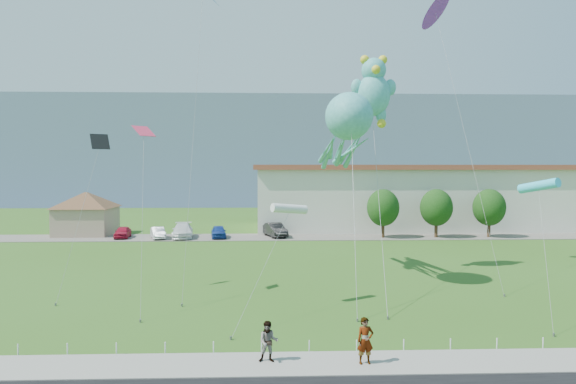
{
  "coord_description": "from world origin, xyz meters",
  "views": [
    {
      "loc": [
        -2.68,
        -22.43,
        7.67
      ],
      "look_at": [
        -1.55,
        8.0,
        6.31
      ],
      "focal_mm": 32.0,
      "sensor_mm": 36.0,
      "label": 1
    }
  ],
  "objects_px": {
    "parked_car_blue": "(219,232)",
    "octopus_kite": "(346,130)",
    "parked_car_red": "(123,232)",
    "parked_car_white": "(183,231)",
    "pavilion": "(86,209)",
    "pedestrian_left": "(365,341)",
    "parked_car_black": "(275,230)",
    "pedestrian_right": "(268,342)",
    "parked_car_silver": "(158,233)",
    "warehouse": "(487,196)",
    "teddy_bear_kite": "(374,90)"
  },
  "relations": [
    {
      "from": "pedestrian_right",
      "to": "octopus_kite",
      "type": "bearing_deg",
      "value": 72.74
    },
    {
      "from": "pavilion",
      "to": "parked_car_silver",
      "type": "bearing_deg",
      "value": -23.06
    },
    {
      "from": "pedestrian_left",
      "to": "parked_car_white",
      "type": "bearing_deg",
      "value": 102.27
    },
    {
      "from": "parked_car_blue",
      "to": "octopus_kite",
      "type": "distance_m",
      "value": 26.69
    },
    {
      "from": "octopus_kite",
      "to": "parked_car_black",
      "type": "bearing_deg",
      "value": 100.97
    },
    {
      "from": "octopus_kite",
      "to": "teddy_bear_kite",
      "type": "xyz_separation_m",
      "value": [
        2.6,
        3.55,
        3.29
      ]
    },
    {
      "from": "pavilion",
      "to": "parked_car_white",
      "type": "bearing_deg",
      "value": -15.58
    },
    {
      "from": "parked_car_red",
      "to": "parked_car_white",
      "type": "distance_m",
      "value": 6.62
    },
    {
      "from": "parked_car_silver",
      "to": "parked_car_blue",
      "type": "relative_size",
      "value": 0.96
    },
    {
      "from": "pedestrian_left",
      "to": "parked_car_blue",
      "type": "xyz_separation_m",
      "value": [
        -9.35,
        37.43,
        -0.27
      ]
    },
    {
      "from": "pedestrian_right",
      "to": "parked_car_silver",
      "type": "relative_size",
      "value": 0.43
    },
    {
      "from": "pavilion",
      "to": "teddy_bear_kite",
      "type": "xyz_separation_m",
      "value": [
        29.09,
        -22.41,
        10.54
      ]
    },
    {
      "from": "teddy_bear_kite",
      "to": "pavilion",
      "type": "bearing_deg",
      "value": 142.39
    },
    {
      "from": "pedestrian_left",
      "to": "pedestrian_right",
      "type": "height_order",
      "value": "pedestrian_left"
    },
    {
      "from": "parked_car_blue",
      "to": "teddy_bear_kite",
      "type": "xyz_separation_m",
      "value": [
        13.38,
        -18.93,
        12.83
      ]
    },
    {
      "from": "pavilion",
      "to": "parked_car_blue",
      "type": "relative_size",
      "value": 2.33
    },
    {
      "from": "pedestrian_left",
      "to": "parked_car_red",
      "type": "height_order",
      "value": "pedestrian_left"
    },
    {
      "from": "parked_car_silver",
      "to": "octopus_kite",
      "type": "xyz_separation_m",
      "value": [
        17.37,
        -22.07,
        9.59
      ]
    },
    {
      "from": "warehouse",
      "to": "parked_car_red",
      "type": "bearing_deg",
      "value": -168.41
    },
    {
      "from": "pavilion",
      "to": "pedestrian_right",
      "type": "bearing_deg",
      "value": -62.32
    },
    {
      "from": "parked_car_red",
      "to": "pavilion",
      "type": "bearing_deg",
      "value": 142.09
    },
    {
      "from": "pavilion",
      "to": "warehouse",
      "type": "relative_size",
      "value": 0.15
    },
    {
      "from": "parked_car_silver",
      "to": "parked_car_red",
      "type": "bearing_deg",
      "value": 152.11
    },
    {
      "from": "warehouse",
      "to": "parked_car_red",
      "type": "relative_size",
      "value": 16.41
    },
    {
      "from": "pavilion",
      "to": "parked_car_white",
      "type": "xyz_separation_m",
      "value": [
        11.71,
        -3.26,
        -2.19
      ]
    },
    {
      "from": "pavilion",
      "to": "parked_car_silver",
      "type": "xyz_separation_m",
      "value": [
        9.11,
        -3.88,
        -2.34
      ]
    },
    {
      "from": "pedestrian_left",
      "to": "teddy_bear_kite",
      "type": "height_order",
      "value": "teddy_bear_kite"
    },
    {
      "from": "warehouse",
      "to": "teddy_bear_kite",
      "type": "distance_m",
      "value": 36.52
    },
    {
      "from": "teddy_bear_kite",
      "to": "pedestrian_right",
      "type": "bearing_deg",
      "value": -113.22
    },
    {
      "from": "pedestrian_right",
      "to": "parked_car_white",
      "type": "relative_size",
      "value": 0.3
    },
    {
      "from": "warehouse",
      "to": "octopus_kite",
      "type": "height_order",
      "value": "octopus_kite"
    },
    {
      "from": "pedestrian_left",
      "to": "octopus_kite",
      "type": "xyz_separation_m",
      "value": [
        1.43,
        14.95,
        9.27
      ]
    },
    {
      "from": "pedestrian_right",
      "to": "octopus_kite",
      "type": "distance_m",
      "value": 18.13
    },
    {
      "from": "parked_car_red",
      "to": "parked_car_silver",
      "type": "distance_m",
      "value": 4.08
    },
    {
      "from": "parked_car_black",
      "to": "pedestrian_left",
      "type": "bearing_deg",
      "value": -102.89
    },
    {
      "from": "warehouse",
      "to": "parked_car_silver",
      "type": "distance_m",
      "value": 42.21
    },
    {
      "from": "pedestrian_right",
      "to": "parked_car_white",
      "type": "distance_m",
      "value": 38.53
    },
    {
      "from": "pavilion",
      "to": "parked_car_red",
      "type": "relative_size",
      "value": 2.48
    },
    {
      "from": "pavilion",
      "to": "warehouse",
      "type": "distance_m",
      "value": 50.37
    },
    {
      "from": "pedestrian_left",
      "to": "octopus_kite",
      "type": "bearing_deg",
      "value": 77.28
    },
    {
      "from": "parked_car_silver",
      "to": "parked_car_blue",
      "type": "distance_m",
      "value": 6.61
    },
    {
      "from": "parked_car_red",
      "to": "parked_car_white",
      "type": "bearing_deg",
      "value": -6.12
    },
    {
      "from": "pedestrian_right",
      "to": "octopus_kite",
      "type": "xyz_separation_m",
      "value": [
        5.19,
        14.63,
        9.37
      ]
    },
    {
      "from": "pedestrian_left",
      "to": "parked_car_blue",
      "type": "bearing_deg",
      "value": 96.76
    },
    {
      "from": "parked_car_blue",
      "to": "parked_car_black",
      "type": "relative_size",
      "value": 0.85
    },
    {
      "from": "pedestrian_right",
      "to": "parked_car_red",
      "type": "distance_m",
      "value": 40.73
    },
    {
      "from": "pavilion",
      "to": "parked_car_black",
      "type": "relative_size",
      "value": 1.97
    },
    {
      "from": "warehouse",
      "to": "octopus_kite",
      "type": "bearing_deg",
      "value": -126.35
    },
    {
      "from": "pavilion",
      "to": "pedestrian_left",
      "type": "relative_size",
      "value": 5.08
    },
    {
      "from": "octopus_kite",
      "to": "pedestrian_right",
      "type": "bearing_deg",
      "value": -109.55
    }
  ]
}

